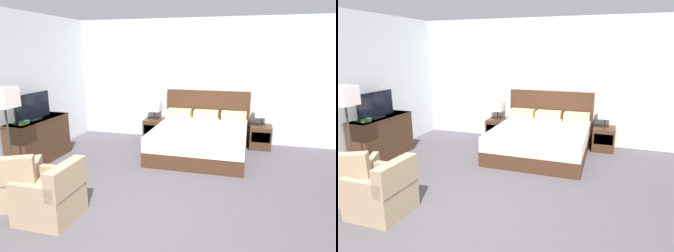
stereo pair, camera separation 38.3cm
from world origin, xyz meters
The scene contains 15 objects.
ground_plane centered at (0.00, 0.00, 0.00)m, with size 11.97×11.97×0.00m, color #4C474C.
wall_back centered at (0.00, 4.02, 1.40)m, with size 6.80×0.06×2.81m, color silver.
wall_left centered at (-2.83, 1.70, 1.40)m, with size 0.06×5.79×2.81m, color silver.
bed centered at (0.38, 2.99, 0.31)m, with size 1.92×2.04×1.20m.
nightstand_left centered at (-0.83, 3.69, 0.25)m, with size 0.45×0.48×0.50m.
nightstand_right centered at (1.60, 3.69, 0.25)m, with size 0.45×0.48×0.50m.
table_lamp_left centered at (-0.83, 3.69, 0.82)m, with size 0.29×0.29×0.44m.
table_lamp_right centered at (1.60, 3.69, 0.82)m, with size 0.29×0.29×0.44m.
dresser centered at (-2.54, 1.74, 0.43)m, with size 0.48×1.35×0.84m.
tv centered at (-2.53, 1.65, 1.08)m, with size 0.18×0.90×0.50m.
book_red_cover centered at (-2.52, 1.31, 0.85)m, with size 0.18×0.17×0.03m, color gold.
book_blue_cover centered at (-2.54, 1.31, 0.88)m, with size 0.25×0.17×0.03m, color #2D7042.
armchair_by_window centered at (-1.78, 0.20, 0.28)m, with size 0.93×0.93×0.76m.
armchair_companion centered at (-1.03, 0.02, 0.28)m, with size 0.69×0.68×0.76m.
floor_lamp centered at (-2.25, 0.71, 1.31)m, with size 0.32×0.32×1.56m.
Camera 2 is at (1.66, -2.82, 2.10)m, focal length 32.00 mm.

